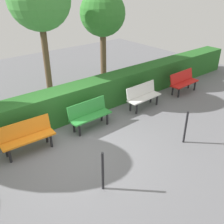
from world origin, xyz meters
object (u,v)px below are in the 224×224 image
at_px(bench_red, 183,81).
at_px(bench_green, 89,114).
at_px(bench_white, 143,95).
at_px(bench_orange, 27,136).
at_px(tree_near, 103,14).

distance_m(bench_red, bench_green, 4.59).
height_order(bench_white, bench_orange, same).
bearing_deg(bench_red, bench_green, -2.99).
relative_size(bench_white, bench_orange, 0.96).
distance_m(bench_white, tree_near, 3.86).
bearing_deg(bench_green, tree_near, -135.04).
bearing_deg(bench_red, tree_near, -60.72).
xyz_separation_m(bench_green, tree_near, (-2.77, -2.92, 2.43)).
relative_size(bench_green, bench_orange, 0.95).
bearing_deg(bench_red, bench_white, -3.04).
xyz_separation_m(bench_white, tree_near, (-0.46, -2.96, 2.43)).
bearing_deg(bench_white, bench_orange, -3.14).
xyz_separation_m(bench_white, bench_green, (2.31, -0.04, -0.00)).
distance_m(bench_red, tree_near, 4.27).
xyz_separation_m(bench_orange, tree_near, (-4.78, -2.88, 2.43)).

